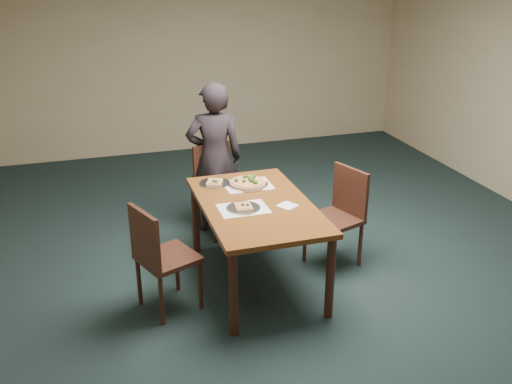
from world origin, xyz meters
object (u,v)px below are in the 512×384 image
object	(u,v)px
dining_table	(256,213)
pizza_pan	(248,183)
diner	(215,158)
slice_plate_far	(215,183)
slice_plate_near	(243,207)
chair_left	(159,253)
chair_far	(218,183)
chair_right	(340,211)

from	to	relation	value
dining_table	pizza_pan	world-z (taller)	pizza_pan
dining_table	pizza_pan	size ratio (longest dim) A/B	4.13
diner	slice_plate_far	size ratio (longest dim) A/B	5.57
pizza_pan	slice_plate_near	world-z (taller)	pizza_pan
dining_table	chair_left	xyz separation A→B (m)	(-0.86, -0.20, -0.14)
dining_table	chair_far	distance (m)	1.12
diner	chair_right	bearing A→B (deg)	139.62
diner	pizza_pan	xyz separation A→B (m)	(0.14, -0.73, -0.01)
dining_table	diner	world-z (taller)	diner
chair_right	slice_plate_near	bearing A→B (deg)	-97.45
dining_table	chair_right	world-z (taller)	chair_right
chair_right	slice_plate_near	xyz separation A→B (m)	(-0.97, -0.19, 0.25)
chair_far	diner	world-z (taller)	diner
chair_left	slice_plate_near	world-z (taller)	chair_left
dining_table	chair_right	distance (m)	0.86
diner	slice_plate_near	distance (m)	1.23
chair_right	chair_left	bearing A→B (deg)	-98.13
slice_plate_near	slice_plate_far	bearing A→B (deg)	99.00
chair_right	slice_plate_far	xyz separation A→B (m)	(-1.07, 0.42, 0.25)
chair_far	pizza_pan	bearing A→B (deg)	-96.17
dining_table	diner	size ratio (longest dim) A/B	0.96
diner	pizza_pan	world-z (taller)	diner
dining_table	slice_plate_far	size ratio (longest dim) A/B	5.36
dining_table	chair_right	bearing A→B (deg)	7.37
chair_far	diner	xyz separation A→B (m)	(-0.02, 0.03, 0.26)
chair_far	diner	bearing A→B (deg)	102.82
pizza_pan	slice_plate_far	distance (m)	0.31
diner	pizza_pan	bearing A→B (deg)	108.35
dining_table	slice_plate_near	world-z (taller)	slice_plate_near
slice_plate_near	slice_plate_far	xyz separation A→B (m)	(-0.10, 0.61, -0.00)
slice_plate_far	chair_left	bearing A→B (deg)	-130.67
chair_far	pizza_pan	world-z (taller)	chair_far
dining_table	chair_far	size ratio (longest dim) A/B	1.65
chair_far	pizza_pan	size ratio (longest dim) A/B	2.51
dining_table	chair_far	bearing A→B (deg)	93.41
dining_table	chair_left	world-z (taller)	chair_left
chair_left	diner	bearing A→B (deg)	-51.62
chair_far	chair_left	world-z (taller)	same
chair_right	pizza_pan	xyz separation A→B (m)	(-0.79, 0.30, 0.26)
pizza_pan	slice_plate_far	size ratio (longest dim) A/B	1.30
slice_plate_near	pizza_pan	bearing A→B (deg)	69.26
pizza_pan	slice_plate_far	world-z (taller)	pizza_pan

